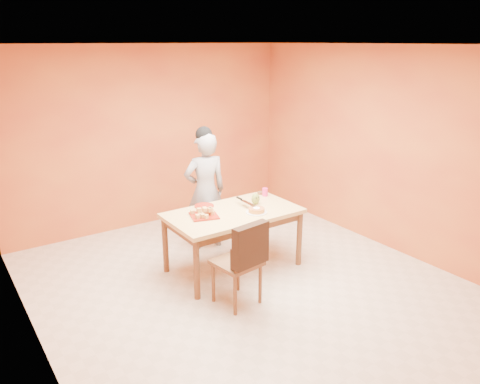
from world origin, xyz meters
TOP-DOWN VIEW (x-y plane):
  - floor at (0.00, 0.00)m, footprint 5.00×5.00m
  - ceiling at (0.00, 0.00)m, footprint 5.00×5.00m
  - wall_back at (0.00, 2.50)m, footprint 4.50×0.00m
  - wall_left at (-2.25, 0.00)m, footprint 0.00×5.00m
  - wall_right at (2.25, 0.00)m, footprint 0.00×5.00m
  - dining_table at (0.12, 0.44)m, footprint 1.60×0.90m
  - dining_chair at (-0.30, -0.27)m, footprint 0.51×0.57m
  - pastry_pile at (-0.26, 0.49)m, footprint 0.28×0.28m
  - person at (0.18, 1.21)m, footprint 0.64×0.48m
  - pastry_platter at (-0.26, 0.49)m, footprint 0.38×0.38m
  - red_dinner_plate at (-0.08, 0.79)m, footprint 0.30×0.30m
  - white_cake_plate at (0.33, 0.24)m, footprint 0.33×0.33m
  - sponge_cake at (0.33, 0.24)m, footprint 0.22×0.22m
  - cake_server at (0.34, 0.42)m, footprint 0.06×0.30m
  - egg_ornament at (0.50, 0.50)m, footprint 0.13×0.11m
  - magenta_glass at (0.80, 0.70)m, footprint 0.09×0.09m
  - checker_tin at (0.80, 0.79)m, footprint 0.10×0.10m

SIDE VIEW (x-z plane):
  - floor at x=0.00m, z-range 0.00..0.00m
  - dining_chair at x=-0.30m, z-range 0.02..0.99m
  - dining_table at x=0.12m, z-range 0.29..1.05m
  - white_cake_plate at x=0.33m, z-range 0.76..0.77m
  - red_dinner_plate at x=-0.08m, z-range 0.76..0.77m
  - pastry_platter at x=-0.26m, z-range 0.76..0.78m
  - checker_tin at x=0.80m, z-range 0.76..0.79m
  - sponge_cake at x=0.33m, z-range 0.77..0.82m
  - person at x=0.18m, z-range 0.00..1.60m
  - magenta_glass at x=0.80m, z-range 0.76..0.87m
  - pastry_pile at x=-0.26m, z-range 0.78..0.87m
  - cake_server at x=0.34m, z-range 0.82..0.83m
  - egg_ornament at x=0.50m, z-range 0.76..0.90m
  - wall_back at x=0.00m, z-range -0.90..3.60m
  - wall_left at x=-2.25m, z-range -1.15..3.85m
  - wall_right at x=2.25m, z-range -1.15..3.85m
  - ceiling at x=0.00m, z-range 2.70..2.70m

